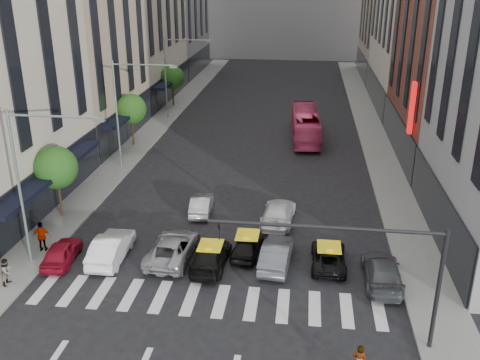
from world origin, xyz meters
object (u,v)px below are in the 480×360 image
(streetlamp_mid, at_px, (127,101))
(car_red, at_px, (62,252))
(taxi_left, at_px, (211,256))
(streetlamp_near, at_px, (33,168))
(streetlamp_far, at_px, (174,67))
(bus, at_px, (305,125))
(car_white_front, at_px, (111,247))
(taxi_center, at_px, (248,245))
(pedestrian_near, at_px, (7,271))
(pedestrian_far, at_px, (42,237))

(streetlamp_mid, xyz_separation_m, car_red, (0.84, -15.72, -5.26))
(taxi_left, bearing_deg, streetlamp_near, 7.29)
(streetlamp_far, relative_size, taxi_left, 1.97)
(streetlamp_near, relative_size, bus, 0.85)
(streetlamp_near, xyz_separation_m, car_white_front, (3.59, 0.99, -5.14))
(taxi_center, distance_m, pedestrian_near, 13.37)
(streetlamp_mid, xyz_separation_m, taxi_left, (9.52, -15.12, -5.24))
(car_white_front, distance_m, pedestrian_near, 5.72)
(pedestrian_far, bearing_deg, pedestrian_near, 78.70)
(bus, bearing_deg, pedestrian_far, 55.21)
(streetlamp_far, xyz_separation_m, taxi_left, (9.52, -31.12, -5.24))
(taxi_left, bearing_deg, pedestrian_far, 0.27)
(streetlamp_near, relative_size, taxi_left, 1.97)
(streetlamp_mid, distance_m, taxi_left, 18.62)
(streetlamp_far, xyz_separation_m, car_white_front, (3.59, -31.01, -5.14))
(streetlamp_mid, xyz_separation_m, taxi_center, (11.47, -13.50, -5.26))
(streetlamp_mid, xyz_separation_m, bus, (14.61, 10.39, -4.43))
(car_red, relative_size, car_white_front, 0.81)
(streetlamp_near, xyz_separation_m, bus, (14.61, 26.39, -4.43))
(taxi_left, bearing_deg, taxi_center, -138.28)
(streetlamp_mid, bearing_deg, car_white_front, -76.56)
(car_white_front, xyz_separation_m, taxi_left, (5.94, -0.11, -0.11))
(pedestrian_far, bearing_deg, streetlamp_mid, -101.41)
(bus, bearing_deg, taxi_center, 79.08)
(taxi_center, bearing_deg, taxi_left, 45.31)
(streetlamp_mid, relative_size, taxi_left, 1.97)
(streetlamp_mid, bearing_deg, pedestrian_far, -92.88)
(car_white_front, bearing_deg, taxi_left, 177.59)
(streetlamp_far, xyz_separation_m, pedestrian_near, (-0.93, -34.52, -4.99))
(taxi_center, distance_m, pedestrian_far, 12.29)
(car_red, height_order, taxi_center, car_red)
(streetlamp_mid, height_order, streetlamp_far, same)
(pedestrian_far, bearing_deg, taxi_left, 169.75)
(taxi_center, bearing_deg, streetlamp_near, 17.86)
(taxi_left, distance_m, pedestrian_far, 10.28)
(streetlamp_far, height_order, pedestrian_near, streetlamp_far)
(taxi_left, distance_m, taxi_center, 2.53)
(car_white_front, height_order, pedestrian_near, pedestrian_near)
(streetlamp_far, distance_m, taxi_left, 32.96)
(taxi_center, bearing_deg, car_red, 17.36)
(car_red, bearing_deg, streetlamp_mid, -91.96)
(streetlamp_mid, relative_size, bus, 0.85)
(streetlamp_near, relative_size, pedestrian_near, 5.92)
(streetlamp_far, bearing_deg, taxi_center, -68.76)
(car_red, height_order, bus, bus)
(car_red, height_order, taxi_left, taxi_left)
(car_red, distance_m, taxi_left, 8.70)
(car_white_front, bearing_deg, bus, -114.84)
(streetlamp_near, bearing_deg, streetlamp_mid, 90.00)
(taxi_left, bearing_deg, pedestrian_near, 20.05)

